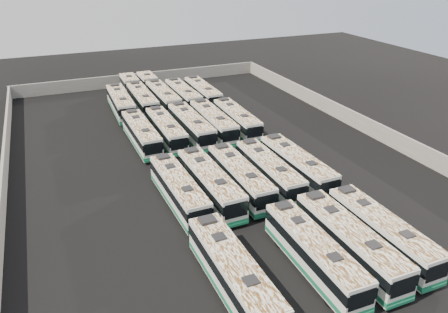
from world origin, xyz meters
TOP-DOWN VIEW (x-y plane):
  - ground at (0.00, 0.00)m, footprint 140.00×140.00m
  - perimeter_wall at (0.00, 0.00)m, footprint 45.20×73.20m
  - bus_front_far_left at (-6.67, -20.06)m, footprint 2.69×11.93m
  - bus_front_center at (-0.05, -20.16)m, footprint 2.57×11.47m
  - bus_front_right at (3.23, -20.12)m, footprint 2.58×11.89m
  - bus_front_far_right at (6.55, -20.04)m, footprint 2.46×11.49m
  - bus_midfront_far_left at (-6.58, -6.95)m, footprint 2.71×11.53m
  - bus_midfront_left at (-3.42, -7.03)m, footprint 2.83×12.03m
  - bus_midfront_center at (-0.10, -6.91)m, footprint 2.46×11.59m
  - bus_midfront_right at (3.27, -6.82)m, footprint 2.54×11.46m
  - bus_midfront_far_right at (6.55, -6.93)m, footprint 2.72×11.80m
  - bus_midback_far_left at (-6.62, 8.46)m, footprint 2.60×11.53m
  - bus_midback_left at (-3.40, 8.58)m, footprint 2.43×11.44m
  - bus_midback_center at (-0.04, 8.47)m, footprint 2.68×12.02m
  - bus_midback_right at (3.15, 8.64)m, footprint 2.60×11.94m
  - bus_midback_far_right at (6.54, 8.50)m, footprint 2.65×11.51m
  - bus_back_far_left at (-6.67, 21.63)m, footprint 2.77×11.90m
  - bus_back_left at (-3.32, 24.92)m, footprint 2.59×18.24m
  - bus_back_center at (-0.10, 24.83)m, footprint 2.68×18.27m
  - bus_back_right at (3.20, 21.70)m, footprint 2.59×11.59m
  - bus_back_far_right at (6.54, 21.79)m, footprint 2.53×11.54m

SIDE VIEW (x-z plane):
  - ground at x=0.00m, z-range 0.00..0.00m
  - perimeter_wall at x=0.00m, z-range 0.00..2.20m
  - bus_front_center at x=-0.05m, z-range 0.04..3.26m
  - bus_midback_left at x=-3.40m, z-range 0.04..3.26m
  - bus_midfront_right at x=3.27m, z-range 0.04..3.26m
  - bus_midback_far_right at x=6.54m, z-range 0.04..3.27m
  - bus_midfront_far_left at x=-6.58m, z-range 0.04..3.27m
  - bus_front_far_right at x=6.55m, z-range 0.04..3.27m
  - bus_midback_far_left at x=-6.62m, z-range 0.04..3.28m
  - bus_back_far_right at x=6.54m, z-range 0.04..3.28m
  - bus_back_right at x=3.20m, z-range 0.04..3.29m
  - bus_midfront_center at x=-0.10m, z-range 0.04..3.30m
  - bus_back_left at x=-3.32m, z-range 0.04..3.34m
  - bus_back_center at x=-0.10m, z-range 0.04..3.34m
  - bus_midfront_far_right at x=6.55m, z-range 0.04..3.35m
  - bus_back_far_left at x=-6.67m, z-range 0.04..3.38m
  - bus_front_right at x=3.23m, z-range 0.04..3.39m
  - bus_front_far_left at x=-6.67m, z-range 0.04..3.39m
  - bus_midback_right at x=3.15m, z-range 0.04..3.40m
  - bus_midfront_left at x=-3.42m, z-range 0.04..3.41m
  - bus_midback_center at x=-0.04m, z-range 0.04..3.42m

